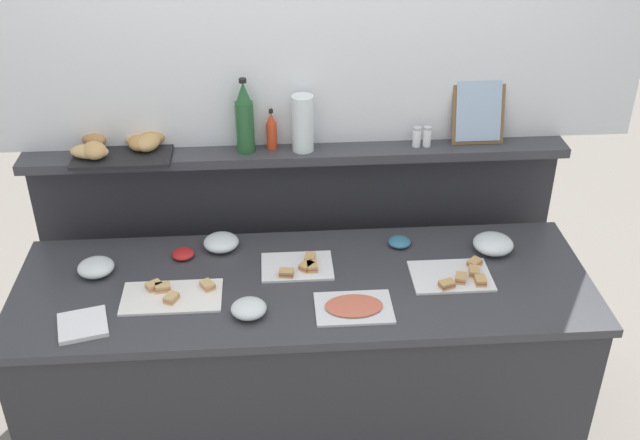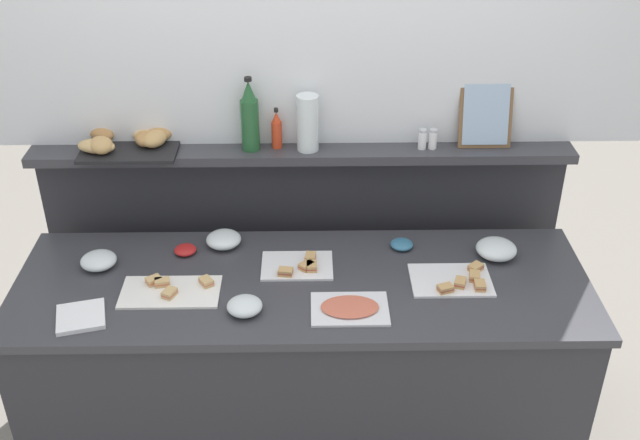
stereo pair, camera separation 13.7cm
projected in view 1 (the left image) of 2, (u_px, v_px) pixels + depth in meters
ground_plane at (300, 359)px, 3.96m from camera, size 12.00×12.00×0.00m
buffet_counter at (305, 371)px, 3.21m from camera, size 2.24×0.74×0.92m
back_ledge_unit at (298, 258)px, 3.58m from camera, size 2.29×0.22×1.26m
sandwich_platter_side at (456, 276)px, 3.00m from camera, size 0.31×0.22×0.04m
sandwich_platter_front at (172, 295)px, 2.89m from camera, size 0.38×0.20×0.04m
sandwich_platter_rear at (299, 266)px, 3.05m from camera, size 0.28×0.20×0.04m
cold_cuts_platter at (354, 307)px, 2.83m from camera, size 0.29×0.20×0.02m
glass_bowl_large at (493, 244)px, 3.15m from camera, size 0.17×0.17×0.07m
glass_bowl_medium at (96, 268)px, 3.02m from camera, size 0.14×0.14×0.06m
glass_bowl_small at (249, 309)px, 2.79m from camera, size 0.13×0.13×0.05m
glass_bowl_extra at (221, 243)px, 3.17m from camera, size 0.15×0.15×0.06m
condiment_bowl_cream at (399, 242)px, 3.19m from camera, size 0.09×0.09×0.03m
condiment_bowl_red at (183, 254)px, 3.12m from camera, size 0.09×0.09×0.03m
napkin_stack at (83, 325)px, 2.74m from camera, size 0.21×0.21×0.02m
hot_sauce_bottle at (272, 132)px, 3.18m from camera, size 0.04×0.04×0.18m
wine_bottle_green at (245, 119)px, 3.13m from camera, size 0.08×0.08×0.32m
salt_shaker at (417, 137)px, 3.21m from camera, size 0.03×0.03×0.09m
pepper_shaker at (427, 137)px, 3.22m from camera, size 0.03×0.03×0.09m
bread_basket at (122, 146)px, 3.16m from camera, size 0.41×0.29×0.08m
framed_picture at (479, 109)px, 3.21m from camera, size 0.22×0.09×0.29m
water_carafe at (303, 123)px, 3.14m from camera, size 0.09×0.09×0.24m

